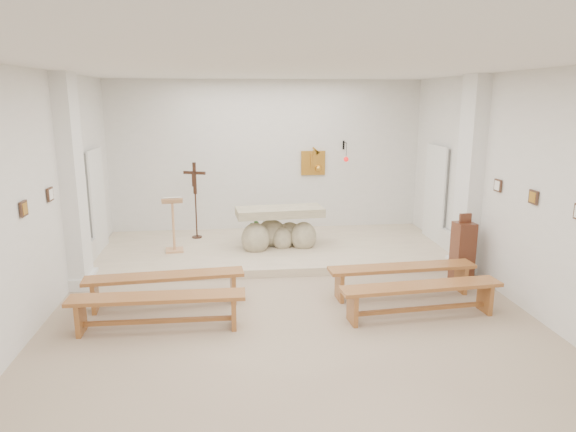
{
  "coord_description": "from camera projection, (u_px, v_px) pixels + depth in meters",
  "views": [
    {
      "loc": [
        -0.82,
        -6.55,
        3.11
      ],
      "look_at": [
        0.1,
        1.6,
        1.21
      ],
      "focal_mm": 32.0,
      "sensor_mm": 36.0,
      "label": 1
    }
  ],
  "objects": [
    {
      "name": "ground",
      "position": [
        294.0,
        326.0,
        7.14
      ],
      "size": [
        7.0,
        10.0,
        0.0
      ],
      "primitive_type": "cube",
      "color": "tan",
      "rests_on": "ground"
    },
    {
      "name": "wall_left",
      "position": [
        15.0,
        210.0,
        6.36
      ],
      "size": [
        0.02,
        10.0,
        3.5
      ],
      "primitive_type": "cube",
      "color": "silver",
      "rests_on": "ground"
    },
    {
      "name": "wall_right",
      "position": [
        543.0,
        198.0,
        7.12
      ],
      "size": [
        0.02,
        10.0,
        3.5
      ],
      "primitive_type": "cube",
      "color": "silver",
      "rests_on": "ground"
    },
    {
      "name": "wall_back",
      "position": [
        267.0,
        159.0,
        11.57
      ],
      "size": [
        7.0,
        0.02,
        3.5
      ],
      "primitive_type": "cube",
      "color": "silver",
      "rests_on": "ground"
    },
    {
      "name": "ceiling",
      "position": [
        295.0,
        66.0,
        6.35
      ],
      "size": [
        7.0,
        10.0,
        0.02
      ],
      "primitive_type": "cube",
      "color": "silver",
      "rests_on": "wall_back"
    },
    {
      "name": "sanctuary_platform",
      "position": [
        273.0,
        249.0,
        10.51
      ],
      "size": [
        6.98,
        3.0,
        0.15
      ],
      "primitive_type": "cube",
      "color": "beige",
      "rests_on": "ground"
    },
    {
      "name": "pilaster_left",
      "position": [
        73.0,
        183.0,
        8.31
      ],
      "size": [
        0.26,
        0.55,
        3.5
      ],
      "primitive_type": "cube",
      "color": "white",
      "rests_on": "ground"
    },
    {
      "name": "pilaster_right",
      "position": [
        470.0,
        176.0,
        9.04
      ],
      "size": [
        0.26,
        0.55,
        3.5
      ],
      "primitive_type": "cube",
      "color": "white",
      "rests_on": "ground"
    },
    {
      "name": "gold_wall_relief",
      "position": [
        313.0,
        163.0,
        11.68
      ],
      "size": [
        0.55,
        0.04,
        0.55
      ],
      "primitive_type": "cube",
      "color": "gold",
      "rests_on": "wall_back"
    },
    {
      "name": "sanctuary_lamp",
      "position": [
        346.0,
        157.0,
        11.47
      ],
      "size": [
        0.11,
        0.36,
        0.44
      ],
      "color": "black",
      "rests_on": "wall_back"
    },
    {
      "name": "station_frame_left_mid",
      "position": [
        24.0,
        209.0,
        6.56
      ],
      "size": [
        0.03,
        0.2,
        0.2
      ],
      "primitive_type": "cube",
      "color": "#442B1E",
      "rests_on": "wall_left"
    },
    {
      "name": "station_frame_left_rear",
      "position": [
        50.0,
        194.0,
        7.53
      ],
      "size": [
        0.03,
        0.2,
        0.2
      ],
      "primitive_type": "cube",
      "color": "#442B1E",
      "rests_on": "wall_left"
    },
    {
      "name": "station_frame_right_mid",
      "position": [
        533.0,
        197.0,
        7.32
      ],
      "size": [
        0.03,
        0.2,
        0.2
      ],
      "primitive_type": "cube",
      "color": "#442B1E",
      "rests_on": "wall_right"
    },
    {
      "name": "station_frame_right_rear",
      "position": [
        498.0,
        185.0,
        8.29
      ],
      "size": [
        0.03,
        0.2,
        0.2
      ],
      "primitive_type": "cube",
      "color": "#442B1E",
      "rests_on": "wall_right"
    },
    {
      "name": "radiator_left",
      "position": [
        89.0,
        258.0,
        9.32
      ],
      "size": [
        0.1,
        0.85,
        0.52
      ],
      "primitive_type": "cube",
      "color": "silver",
      "rests_on": "ground"
    },
    {
      "name": "radiator_right",
      "position": [
        450.0,
        246.0,
        10.06
      ],
      "size": [
        0.1,
        0.85,
        0.52
      ],
      "primitive_type": "cube",
      "color": "silver",
      "rests_on": "ground"
    },
    {
      "name": "altar",
      "position": [
        279.0,
        231.0,
        10.33
      ],
      "size": [
        1.78,
        0.83,
        0.89
      ],
      "rotation": [
        0.0,
        0.0,
        0.09
      ],
      "color": "#C1B793",
      "rests_on": "sanctuary_platform"
    },
    {
      "name": "lectern",
      "position": [
        173.0,
        224.0,
        9.98
      ],
      "size": [
        0.44,
        0.38,
        1.12
      ],
      "rotation": [
        0.0,
        0.0,
        0.12
      ],
      "color": "tan",
      "rests_on": "sanctuary_platform"
    },
    {
      "name": "crucifix_stand",
      "position": [
        195.0,
        195.0,
        10.88
      ],
      "size": [
        0.47,
        0.22,
        1.63
      ],
      "rotation": [
        0.0,
        0.0,
        -0.37
      ],
      "color": "#341A10",
      "rests_on": "sanctuary_platform"
    },
    {
      "name": "potted_plant",
      "position": [
        259.0,
        228.0,
        10.79
      ],
      "size": [
        0.59,
        0.55,
        0.53
      ],
      "primitive_type": "imported",
      "rotation": [
        0.0,
        0.0,
        0.35
      ],
      "color": "#305E25",
      "rests_on": "sanctuary_platform"
    },
    {
      "name": "donation_pedestal",
      "position": [
        463.0,
        252.0,
        8.79
      ],
      "size": [
        0.34,
        0.34,
        1.2
      ],
      "rotation": [
        0.0,
        0.0,
        0.07
      ],
      "color": "#582A19",
      "rests_on": "ground"
    },
    {
      "name": "bench_left_front",
      "position": [
        165.0,
        282.0,
        7.76
      ],
      "size": [
        2.39,
        0.57,
        0.5
      ],
      "rotation": [
        0.0,
        0.0,
        0.08
      ],
      "color": "#965B2B",
      "rests_on": "ground"
    },
    {
      "name": "bench_right_front",
      "position": [
        402.0,
        273.0,
        8.17
      ],
      "size": [
        2.39,
        0.52,
        0.5
      ],
      "rotation": [
        0.0,
        0.0,
        0.06
      ],
      "color": "#965B2B",
      "rests_on": "ground"
    },
    {
      "name": "bench_left_second",
      "position": [
        158.0,
        304.0,
        6.95
      ],
      "size": [
        2.37,
        0.4,
        0.5
      ],
      "rotation": [
        0.0,
        0.0,
        -0.01
      ],
      "color": "#965B2B",
      "rests_on": "ground"
    },
    {
      "name": "bench_right_second",
      "position": [
        421.0,
        293.0,
        7.35
      ],
      "size": [
        2.39,
        0.57,
        0.5
      ],
      "rotation": [
        0.0,
        0.0,
        0.08
      ],
      "color": "#965B2B",
      "rests_on": "ground"
    }
  ]
}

